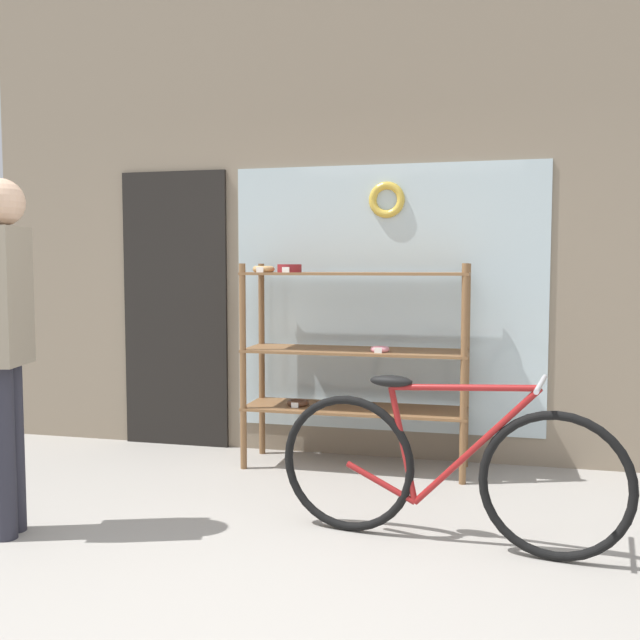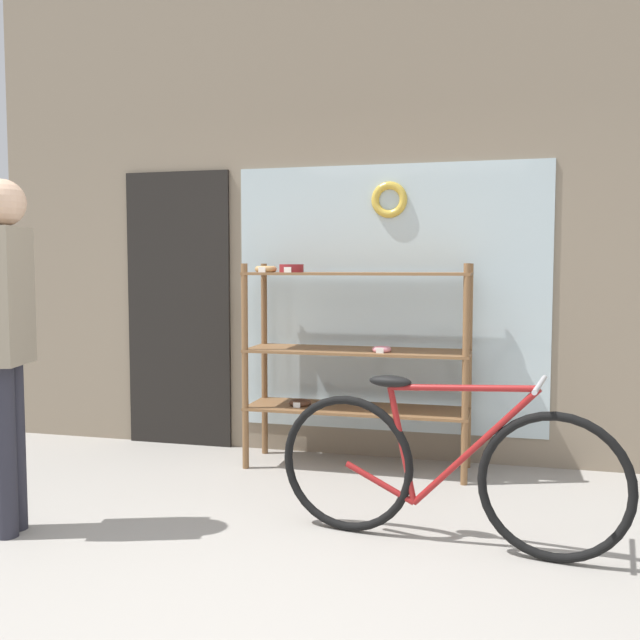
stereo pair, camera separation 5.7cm
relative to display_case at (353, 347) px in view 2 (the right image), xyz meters
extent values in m
plane|color=gray|center=(-0.01, -2.16, -0.84)|extent=(30.00, 30.00, 0.00)
cube|color=gray|center=(-0.01, 0.37, 1.02)|extent=(5.86, 0.08, 3.72)
cube|color=silver|center=(0.19, 0.32, 0.31)|extent=(2.22, 0.02, 1.90)
cube|color=black|center=(-1.44, 0.32, 0.21)|extent=(0.84, 0.03, 2.10)
torus|color=gold|center=(0.19, 0.30, 1.01)|extent=(0.26, 0.06, 0.26)
cylinder|color=brown|center=(-0.71, -0.20, -0.14)|extent=(0.04, 0.04, 1.40)
cylinder|color=brown|center=(0.76, -0.20, -0.14)|extent=(0.04, 0.04, 1.40)
cylinder|color=brown|center=(-0.71, 0.21, -0.14)|extent=(0.04, 0.04, 1.40)
cylinder|color=brown|center=(0.76, 0.21, -0.14)|extent=(0.04, 0.04, 1.40)
cube|color=brown|center=(0.03, 0.01, -0.43)|extent=(1.51, 0.45, 0.02)
cube|color=brown|center=(0.03, 0.01, -0.03)|extent=(1.51, 0.45, 0.02)
cube|color=brown|center=(0.03, 0.01, 0.50)|extent=(1.51, 0.45, 0.02)
torus|color=tan|center=(-0.59, -0.09, 0.53)|extent=(0.15, 0.15, 0.04)
cube|color=white|center=(-0.59, -0.17, 0.52)|extent=(0.05, 0.00, 0.04)
torus|color=pink|center=(0.21, -0.09, 0.00)|extent=(0.13, 0.13, 0.04)
cube|color=white|center=(0.21, -0.16, 0.00)|extent=(0.05, 0.00, 0.04)
cylinder|color=maroon|center=(-0.41, -0.08, 0.53)|extent=(0.16, 0.16, 0.05)
cube|color=white|center=(-0.41, -0.17, 0.52)|extent=(0.05, 0.00, 0.04)
torus|color=#4C2D1E|center=(-0.37, -0.02, -0.40)|extent=(0.15, 0.15, 0.04)
cube|color=white|center=(-0.37, -0.11, -0.40)|extent=(0.05, 0.00, 0.04)
torus|color=black|center=(0.21, -1.15, -0.48)|extent=(0.71, 0.15, 0.72)
torus|color=black|center=(1.23, -1.30, -0.48)|extent=(0.71, 0.15, 0.72)
cylinder|color=maroon|center=(0.86, -1.25, -0.33)|extent=(0.61, 0.12, 0.64)
cylinder|color=maroon|center=(0.80, -1.24, -0.04)|extent=(0.72, 0.14, 0.07)
cylinder|color=maroon|center=(0.51, -1.20, -0.35)|extent=(0.16, 0.05, 0.59)
cylinder|color=maroon|center=(0.39, -1.18, -0.56)|extent=(0.38, 0.09, 0.19)
ellipsoid|color=black|center=(0.44, -1.19, -0.03)|extent=(0.23, 0.12, 0.06)
cylinder|color=#B2B2B7|center=(1.16, -1.29, 0.00)|extent=(0.09, 0.46, 0.02)
cylinder|color=#282833|center=(-1.48, -1.57, -0.39)|extent=(0.11, 0.11, 0.88)
cylinder|color=#282833|center=(-1.45, -1.67, -0.39)|extent=(0.11, 0.11, 0.88)
cube|color=gray|center=(-1.46, -1.62, 0.40)|extent=(0.25, 0.35, 0.70)
sphere|color=tan|center=(-1.46, -1.62, 0.87)|extent=(0.24, 0.24, 0.24)
camera|label=1|loc=(0.93, -4.72, 0.55)|focal=40.00mm
camera|label=2|loc=(0.99, -4.71, 0.55)|focal=40.00mm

